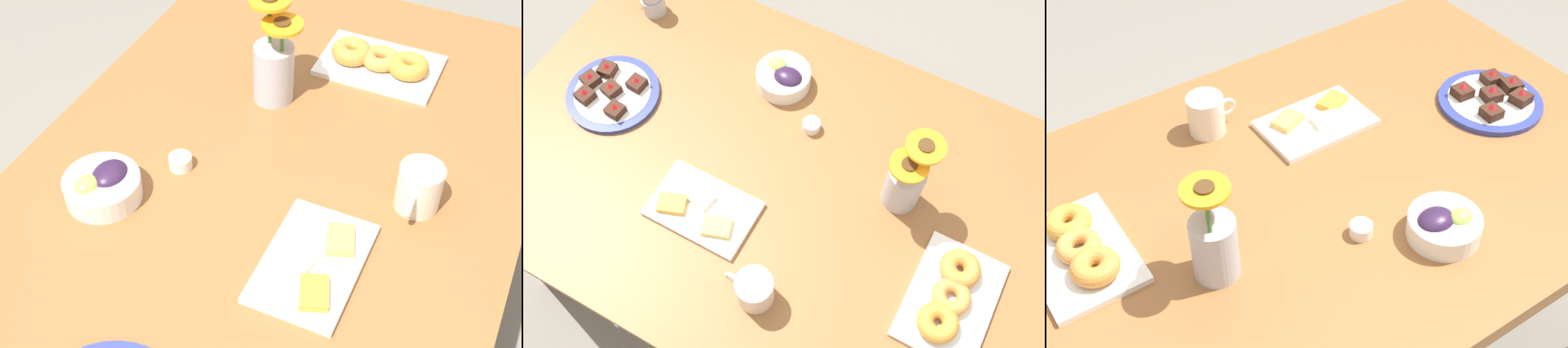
% 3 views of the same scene
% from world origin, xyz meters
% --- Properties ---
extents(dining_table, '(1.60, 1.00, 0.74)m').
position_xyz_m(dining_table, '(0.00, 0.00, 0.65)').
color(dining_table, brown).
rests_on(dining_table, ground_plane).
extents(coffee_mug, '(0.12, 0.09, 0.10)m').
position_xyz_m(coffee_mug, '(-0.08, 0.29, 0.79)').
color(coffee_mug, silver).
rests_on(coffee_mug, dining_table).
extents(grape_bowl, '(0.15, 0.15, 0.07)m').
position_xyz_m(grape_bowl, '(0.15, -0.27, 0.77)').
color(grape_bowl, white).
rests_on(grape_bowl, dining_table).
extents(cheese_platter, '(0.26, 0.17, 0.03)m').
position_xyz_m(cheese_platter, '(0.14, 0.17, 0.75)').
color(cheese_platter, white).
rests_on(cheese_platter, dining_table).
extents(croissant_platter, '(0.19, 0.28, 0.05)m').
position_xyz_m(croissant_platter, '(-0.48, 0.09, 0.76)').
color(croissant_platter, white).
rests_on(croissant_platter, dining_table).
extents(jam_cup_honey, '(0.05, 0.05, 0.03)m').
position_xyz_m(jam_cup_honey, '(0.01, -0.18, 0.76)').
color(jam_cup_honey, white).
rests_on(jam_cup_honey, dining_table).
extents(flower_vase, '(0.11, 0.13, 0.25)m').
position_xyz_m(flower_vase, '(-0.28, -0.10, 0.83)').
color(flower_vase, '#B2B2BC').
rests_on(flower_vase, dining_table).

